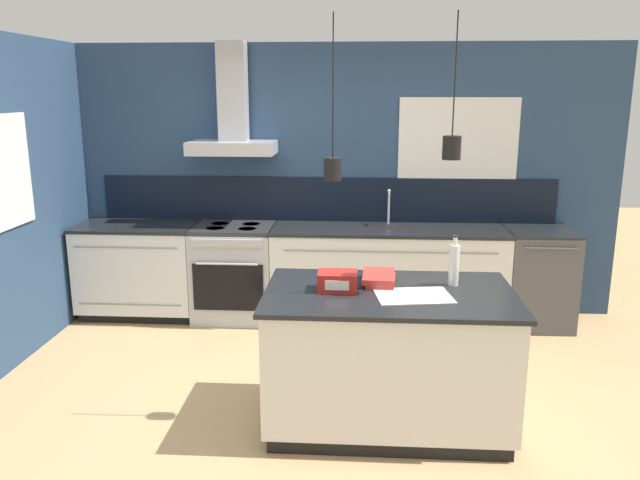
% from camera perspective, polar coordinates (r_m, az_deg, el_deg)
% --- Properties ---
extents(ground_plane, '(16.00, 16.00, 0.00)m').
position_cam_1_polar(ground_plane, '(4.57, -0.93, -14.66)').
color(ground_plane, tan).
rests_on(ground_plane, ground).
extents(wall_back, '(5.60, 2.37, 2.60)m').
position_cam_1_polar(wall_back, '(6.08, 0.09, 5.90)').
color(wall_back, navy).
rests_on(wall_back, ground_plane).
extents(wall_left, '(0.08, 3.80, 2.60)m').
position_cam_1_polar(wall_left, '(5.53, -26.32, 3.23)').
color(wall_left, navy).
rests_on(wall_left, ground_plane).
extents(counter_run_left, '(1.13, 0.64, 0.91)m').
position_cam_1_polar(counter_run_left, '(6.33, -16.16, -2.61)').
color(counter_run_left, black).
rests_on(counter_run_left, ground_plane).
extents(counter_run_sink, '(2.20, 0.64, 1.25)m').
position_cam_1_polar(counter_run_sink, '(5.96, 6.21, -3.12)').
color(counter_run_sink, black).
rests_on(counter_run_sink, ground_plane).
extents(oven_range, '(0.76, 0.66, 0.91)m').
position_cam_1_polar(oven_range, '(6.07, -7.80, -2.92)').
color(oven_range, '#B5B5BA').
rests_on(oven_range, ground_plane).
extents(dishwasher, '(0.60, 0.65, 0.91)m').
position_cam_1_polar(dishwasher, '(6.18, 19.24, -3.27)').
color(dishwasher, '#4C4C51').
rests_on(dishwasher, ground_plane).
extents(kitchen_island, '(1.59, 0.97, 0.91)m').
position_cam_1_polar(kitchen_island, '(4.17, 6.22, -10.58)').
color(kitchen_island, black).
rests_on(kitchen_island, ground_plane).
extents(bottle_on_island, '(0.07, 0.07, 0.34)m').
position_cam_1_polar(bottle_on_island, '(4.16, 12.16, -2.18)').
color(bottle_on_island, silver).
rests_on(bottle_on_island, kitchen_island).
extents(book_stack, '(0.23, 0.34, 0.07)m').
position_cam_1_polar(book_stack, '(4.16, 5.47, -3.49)').
color(book_stack, '#B2332D').
rests_on(book_stack, kitchen_island).
extents(red_supply_box, '(0.25, 0.20, 0.12)m').
position_cam_1_polar(red_supply_box, '(4.00, 1.62, -3.77)').
color(red_supply_box, red).
rests_on(red_supply_box, kitchen_island).
extents(paper_pile, '(0.51, 0.39, 0.01)m').
position_cam_1_polar(paper_pile, '(3.94, 8.54, -5.07)').
color(paper_pile, silver).
rests_on(paper_pile, kitchen_island).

